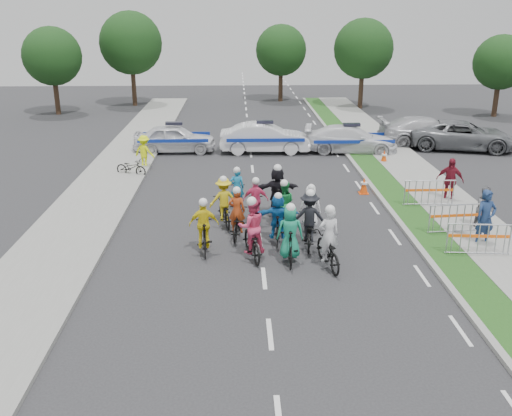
{
  "coord_description": "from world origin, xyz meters",
  "views": [
    {
      "loc": [
        -0.73,
        -14.82,
        7.29
      ],
      "look_at": [
        -0.13,
        3.02,
        1.1
      ],
      "focal_mm": 40.0,
      "sensor_mm": 36.0,
      "label": 1
    }
  ],
  "objects_px": {
    "rider_1": "(290,239)",
    "rider_9": "(256,206)",
    "rider_5": "(278,221)",
    "rider_11": "(277,195)",
    "civilian_sedan": "(427,131)",
    "rider_8": "(283,210)",
    "police_car_2": "(351,139)",
    "barrier_2": "(429,194)",
    "rider_12": "(237,196)",
    "rider_4": "(309,224)",
    "tree_0": "(52,56)",
    "rider_2": "(252,235)",
    "barrier_0": "(478,241)",
    "rider_0": "(328,246)",
    "police_car_1": "(265,138)",
    "police_car_0": "(175,138)",
    "barrier_1": "(456,220)",
    "spectator_1": "(485,209)",
    "spectator_0": "(485,218)",
    "rider_3": "(204,231)",
    "marshal_hiviz": "(144,152)",
    "cone_0": "(364,186)",
    "tree_1": "(363,49)",
    "tree_2": "(501,62)",
    "spectator_2": "(450,180)",
    "parked_bike": "(131,167)",
    "cone_1": "(384,157)",
    "civilian_suv": "(463,135)",
    "rider_10": "(224,206)",
    "tree_4": "(281,50)",
    "tree_3": "(131,43)"
  },
  "relations": [
    {
      "from": "rider_3",
      "to": "marshal_hiviz",
      "type": "bearing_deg",
      "value": -75.84
    },
    {
      "from": "rider_11",
      "to": "barrier_0",
      "type": "distance_m",
      "value": 7.17
    },
    {
      "from": "rider_3",
      "to": "spectator_2",
      "type": "xyz_separation_m",
      "value": [
        9.54,
        4.78,
        0.19
      ]
    },
    {
      "from": "rider_0",
      "to": "police_car_1",
      "type": "xyz_separation_m",
      "value": [
        -1.18,
        14.69,
        0.14
      ]
    },
    {
      "from": "barrier_2",
      "to": "rider_5",
      "type": "bearing_deg",
      "value": -151.55
    },
    {
      "from": "barrier_0",
      "to": "rider_3",
      "type": "bearing_deg",
      "value": 175.36
    },
    {
      "from": "rider_0",
      "to": "police_car_1",
      "type": "relative_size",
      "value": 0.42
    },
    {
      "from": "rider_8",
      "to": "police_car_2",
      "type": "distance_m",
      "value": 12.22
    },
    {
      "from": "police_car_2",
      "to": "barrier_1",
      "type": "relative_size",
      "value": 2.48
    },
    {
      "from": "police_car_1",
      "to": "barrier_1",
      "type": "xyz_separation_m",
      "value": [
        5.93,
        -12.32,
        -0.23
      ]
    },
    {
      "from": "cone_0",
      "to": "tree_1",
      "type": "bearing_deg",
      "value": 78.67
    },
    {
      "from": "police_car_0",
      "to": "spectator_2",
      "type": "xyz_separation_m",
      "value": [
        11.85,
        -8.96,
        0.15
      ]
    },
    {
      "from": "rider_9",
      "to": "tree_0",
      "type": "distance_m",
      "value": 27.63
    },
    {
      "from": "rider_2",
      "to": "barrier_2",
      "type": "bearing_deg",
      "value": -158.69
    },
    {
      "from": "tree_1",
      "to": "cone_0",
      "type": "bearing_deg",
      "value": -101.33
    },
    {
      "from": "rider_1",
      "to": "rider_9",
      "type": "height_order",
      "value": "rider_1"
    },
    {
      "from": "civilian_sedan",
      "to": "spectator_2",
      "type": "height_order",
      "value": "spectator_2"
    },
    {
      "from": "rider_0",
      "to": "spectator_2",
      "type": "bearing_deg",
      "value": -144.18
    },
    {
      "from": "spectator_1",
      "to": "barrier_1",
      "type": "distance_m",
      "value": 1.22
    },
    {
      "from": "rider_10",
      "to": "police_car_0",
      "type": "distance_m",
      "value": 11.62
    },
    {
      "from": "police_car_2",
      "to": "tree_2",
      "type": "distance_m",
      "value": 16.82
    },
    {
      "from": "rider_2",
      "to": "barrier_0",
      "type": "distance_m",
      "value": 7.02
    },
    {
      "from": "barrier_2",
      "to": "tree_0",
      "type": "height_order",
      "value": "tree_0"
    },
    {
      "from": "rider_5",
      "to": "rider_9",
      "type": "xyz_separation_m",
      "value": [
        -0.67,
        1.68,
        -0.05
      ]
    },
    {
      "from": "rider_5",
      "to": "rider_1",
      "type": "bearing_deg",
      "value": 103.93
    },
    {
      "from": "rider_9",
      "to": "rider_11",
      "type": "relative_size",
      "value": 0.88
    },
    {
      "from": "rider_2",
      "to": "civilian_suv",
      "type": "xyz_separation_m",
      "value": [
        12.06,
        14.3,
        0.05
      ]
    },
    {
      "from": "rider_1",
      "to": "rider_12",
      "type": "distance_m",
      "value": 5.08
    },
    {
      "from": "rider_11",
      "to": "civilian_sedan",
      "type": "height_order",
      "value": "rider_11"
    },
    {
      "from": "rider_0",
      "to": "rider_2",
      "type": "distance_m",
      "value": 2.39
    },
    {
      "from": "police_car_0",
      "to": "tree_1",
      "type": "relative_size",
      "value": 0.64
    },
    {
      "from": "rider_2",
      "to": "cone_0",
      "type": "relative_size",
      "value": 2.96
    },
    {
      "from": "police_car_0",
      "to": "spectator_0",
      "type": "distance_m",
      "value": 17.66
    },
    {
      "from": "rider_12",
      "to": "spectator_0",
      "type": "distance_m",
      "value": 8.87
    },
    {
      "from": "barrier_1",
      "to": "cone_1",
      "type": "bearing_deg",
      "value": 90.24
    },
    {
      "from": "barrier_2",
      "to": "cone_0",
      "type": "xyz_separation_m",
      "value": [
        -2.12,
        1.9,
        -0.22
      ]
    },
    {
      "from": "civilian_suv",
      "to": "cone_1",
      "type": "distance_m",
      "value": 5.9
    },
    {
      "from": "rider_4",
      "to": "tree_0",
      "type": "height_order",
      "value": "tree_0"
    },
    {
      "from": "parked_bike",
      "to": "tree_2",
      "type": "bearing_deg",
      "value": -35.38
    },
    {
      "from": "rider_8",
      "to": "tree_1",
      "type": "height_order",
      "value": "tree_1"
    },
    {
      "from": "rider_3",
      "to": "rider_5",
      "type": "relative_size",
      "value": 1.05
    },
    {
      "from": "rider_4",
      "to": "cone_1",
      "type": "xyz_separation_m",
      "value": [
        5.09,
        10.52,
        -0.42
      ]
    },
    {
      "from": "rider_8",
      "to": "tree_4",
      "type": "bearing_deg",
      "value": -88.63
    },
    {
      "from": "tree_3",
      "to": "cone_1",
      "type": "bearing_deg",
      "value": -50.72
    },
    {
      "from": "rider_8",
      "to": "civilian_sedan",
      "type": "xyz_separation_m",
      "value": [
        9.21,
        12.9,
        0.12
      ]
    },
    {
      "from": "spectator_0",
      "to": "cone_0",
      "type": "relative_size",
      "value": 2.72
    },
    {
      "from": "spectator_1",
      "to": "police_car_2",
      "type": "bearing_deg",
      "value": 91.36
    },
    {
      "from": "rider_0",
      "to": "tree_0",
      "type": "xyz_separation_m",
      "value": [
        -15.94,
        27.25,
        3.53
      ]
    },
    {
      "from": "cone_1",
      "to": "tree_1",
      "type": "distance_m",
      "value": 17.8
    },
    {
      "from": "police_car_0",
      "to": "barrier_0",
      "type": "bearing_deg",
      "value": -143.2
    }
  ]
}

